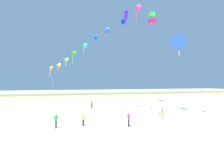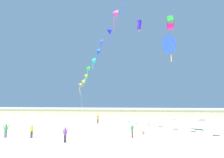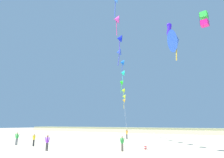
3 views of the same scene
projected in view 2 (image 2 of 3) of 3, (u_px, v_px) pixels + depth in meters
name	position (u px, v px, depth m)	size (l,w,h in m)	color
ground_plane	(84.00, 148.00, 17.94)	(240.00, 240.00, 0.00)	beige
dune_ridge	(125.00, 112.00, 64.00)	(120.00, 8.55, 1.56)	beige
person_near_left	(98.00, 118.00, 38.48)	(0.56, 0.37, 1.71)	black
person_near_right	(32.00, 130.00, 23.14)	(0.52, 0.20, 1.49)	black
person_mid_center	(132.00, 130.00, 23.28)	(0.36, 0.47, 1.50)	#726656
person_far_left	(6.00, 129.00, 23.28)	(0.50, 0.41, 1.63)	#474C56
person_far_right	(65.00, 134.00, 20.49)	(0.48, 0.39, 1.56)	black
kite_banner_string	(102.00, 42.00, 34.78)	(20.44, 38.17, 21.43)	orange
large_kite_low_lead	(171.00, 44.00, 27.02)	(2.62, 2.87, 3.74)	blue
large_kite_mid_trail	(139.00, 25.00, 41.68)	(1.24, 1.07, 2.74)	#351AEB
large_kite_high_solo	(170.00, 23.00, 40.03)	(1.31, 1.31, 2.43)	#DD1377
beach_ball	(143.00, 133.00, 25.74)	(0.36, 0.36, 0.36)	red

